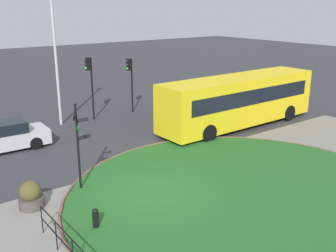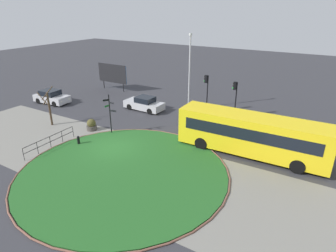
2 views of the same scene
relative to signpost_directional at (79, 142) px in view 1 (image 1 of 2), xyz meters
The scene contains 13 objects.
ground 3.54m from the signpost_directional, 46.78° to the right, with size 120.00×120.00×0.00m, color #333338.
sidewalk_paving 4.67m from the signpost_directional, 61.83° to the right, with size 32.00×8.81×0.02m, color gray.
grass_island 6.89m from the signpost_directional, 41.97° to the right, with size 13.96×13.96×0.10m, color #235B23.
grass_kerb_ring 6.89m from the signpost_directional, 41.97° to the right, with size 14.27×14.27×0.11m, color brown.
signpost_directional is the anchor object (origin of this frame).
bollard_foreground 3.52m from the signpost_directional, 106.16° to the right, with size 0.22×0.22×0.77m.
railing_grass_edge 5.28m from the signpost_directional, 117.10° to the right, with size 0.12×4.74×0.99m.
bus_yellow 11.76m from the signpost_directional, 12.34° to the left, with size 11.00×2.67×3.05m.
car_near_lane 6.90m from the signpost_directional, 99.84° to the left, with size 4.39×1.94×1.47m.
traffic_light_near 12.11m from the signpost_directional, 49.29° to the left, with size 0.49×0.29×3.70m.
traffic_light_far 10.37m from the signpost_directional, 61.73° to the left, with size 0.49×0.27×4.01m.
lamppost_tall 9.94m from the signpost_directional, 72.82° to the left, with size 0.32×0.32×7.92m.
planter_near_signpost 2.62m from the signpost_directional, behind, with size 0.92×0.92×1.07m.
Camera 1 is at (-7.80, -11.60, 7.12)m, focal length 42.40 mm.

